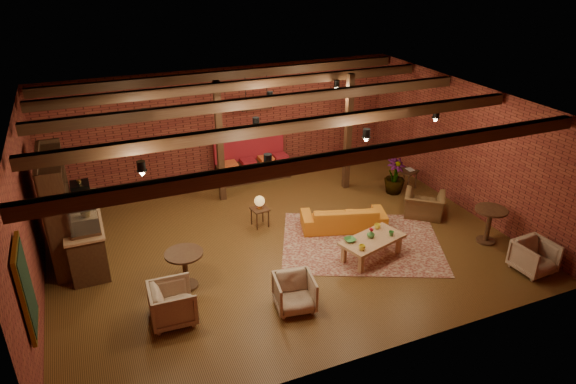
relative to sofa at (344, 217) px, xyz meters
name	(u,v)px	position (x,y,z in m)	size (l,w,h in m)	color
floor	(280,240)	(-1.63, 0.04, -0.29)	(10.00, 10.00, 0.00)	#39250E
ceiling	(279,106)	(-1.63, 0.04, 2.91)	(10.00, 8.00, 0.02)	black
wall_back	(227,124)	(-1.63, 4.04, 1.31)	(10.00, 0.02, 3.20)	maroon
wall_front	(377,275)	(-1.63, -3.96, 1.31)	(10.00, 0.02, 3.20)	maroon
wall_left	(27,220)	(-6.63, 0.04, 1.31)	(0.02, 8.00, 3.20)	maroon
wall_right	(463,146)	(3.37, 0.04, 1.31)	(0.02, 8.00, 3.20)	maroon
ceiling_beams	(279,111)	(-1.63, 0.04, 2.79)	(9.80, 6.40, 0.22)	black
ceiling_pipe	(253,103)	(-1.63, 1.64, 2.56)	(0.12, 0.12, 9.60)	black
post_left	(220,143)	(-2.23, 2.64, 1.31)	(0.16, 0.16, 3.20)	black
post_right	(348,133)	(1.17, 2.04, 1.31)	(0.16, 0.16, 3.20)	black
service_counter	(83,224)	(-5.73, 1.04, 0.51)	(0.80, 2.50, 1.60)	black
plant_counter	(84,202)	(-5.63, 1.24, 0.93)	(0.35, 0.39, 0.30)	#337F33
shelving_hutch	(60,209)	(-6.13, 1.14, 0.91)	(0.52, 2.00, 2.40)	black
chalkboard_menu	(26,288)	(-6.56, -2.26, 1.31)	(0.08, 0.96, 1.46)	black
banquette	(253,163)	(-1.03, 3.59, 0.21)	(2.10, 0.70, 1.00)	maroon
service_sign	(257,104)	(-1.03, 3.14, 2.06)	(0.86, 0.06, 0.30)	red
ceiling_spotlights	(279,122)	(-1.63, 0.04, 2.57)	(6.40, 4.40, 0.28)	black
rug	(361,242)	(0.06, -0.77, -0.29)	(3.56, 2.72, 0.01)	maroon
sofa	(344,217)	(0.00, 0.00, 0.00)	(2.00, 0.78, 0.58)	orange
coffee_table	(372,241)	(-0.08, -1.40, 0.14)	(1.56, 1.08, 0.74)	#936844
side_table_lamp	(260,203)	(-1.81, 0.87, 0.32)	(0.42, 0.42, 0.80)	black
round_table_left	(185,264)	(-4.00, -0.88, 0.24)	(0.75, 0.75, 0.78)	black
armchair_a	(173,302)	(-4.44, -1.81, 0.11)	(0.79, 0.74, 0.81)	beige
armchair_b	(295,291)	(-2.29, -2.33, 0.08)	(0.72, 0.67, 0.74)	beige
armchair_right	(425,201)	(2.14, -0.25, 0.13)	(0.96, 0.62, 0.83)	brown
side_table_book	(407,172)	(2.69, 1.32, 0.21)	(0.64, 0.64, 0.56)	black
round_table_right	(489,220)	(2.73, -1.83, 0.27)	(0.71, 0.71, 0.84)	black
armchair_far	(535,255)	(2.77, -3.14, 0.08)	(0.73, 0.69, 0.75)	beige
plant_tall	(398,141)	(2.22, 1.20, 1.20)	(1.67, 1.67, 2.99)	#4C7F4C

